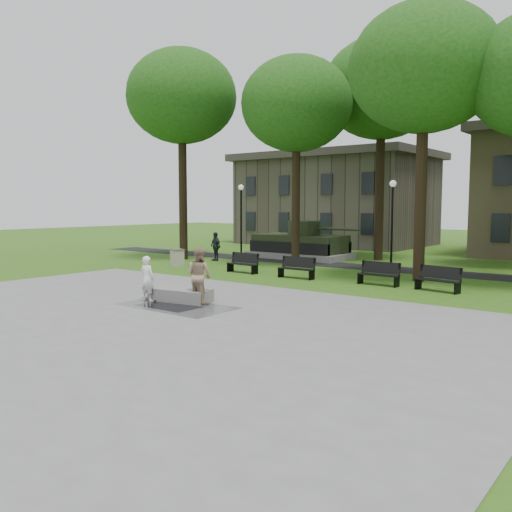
{
  "coord_description": "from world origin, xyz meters",
  "views": [
    {
      "loc": [
        12.61,
        -15.09,
        3.45
      ],
      "look_at": [
        -0.58,
        1.82,
        1.4
      ],
      "focal_mm": 38.0,
      "sensor_mm": 36.0,
      "label": 1
    }
  ],
  "objects_px": {
    "concrete_block": "(181,295)",
    "park_bench_0": "(243,262)",
    "skateboarder": "(147,279)",
    "trash_bin": "(177,258)",
    "friend_watching": "(199,275)"
  },
  "relations": [
    {
      "from": "park_bench_0",
      "to": "trash_bin",
      "type": "distance_m",
      "value": 4.75
    },
    {
      "from": "concrete_block",
      "to": "skateboarder",
      "type": "distance_m",
      "value": 1.31
    },
    {
      "from": "trash_bin",
      "to": "skateboarder",
      "type": "bearing_deg",
      "value": -49.18
    },
    {
      "from": "concrete_block",
      "to": "skateboarder",
      "type": "relative_size",
      "value": 1.36
    },
    {
      "from": "concrete_block",
      "to": "park_bench_0",
      "type": "height_order",
      "value": "park_bench_0"
    },
    {
      "from": "friend_watching",
      "to": "trash_bin",
      "type": "height_order",
      "value": "friend_watching"
    },
    {
      "from": "skateboarder",
      "to": "friend_watching",
      "type": "distance_m",
      "value": 1.95
    },
    {
      "from": "skateboarder",
      "to": "park_bench_0",
      "type": "bearing_deg",
      "value": -80.17
    },
    {
      "from": "park_bench_0",
      "to": "friend_watching",
      "type": "bearing_deg",
      "value": -56.41
    },
    {
      "from": "concrete_block",
      "to": "park_bench_0",
      "type": "bearing_deg",
      "value": 114.0
    },
    {
      "from": "concrete_block",
      "to": "park_bench_0",
      "type": "distance_m",
      "value": 8.46
    },
    {
      "from": "skateboarder",
      "to": "trash_bin",
      "type": "bearing_deg",
      "value": -55.89
    },
    {
      "from": "concrete_block",
      "to": "trash_bin",
      "type": "distance_m",
      "value": 11.24
    },
    {
      "from": "concrete_block",
      "to": "friend_watching",
      "type": "bearing_deg",
      "value": 6.06
    },
    {
      "from": "friend_watching",
      "to": "park_bench_0",
      "type": "height_order",
      "value": "friend_watching"
    }
  ]
}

